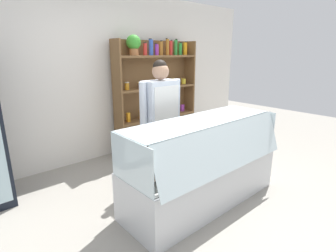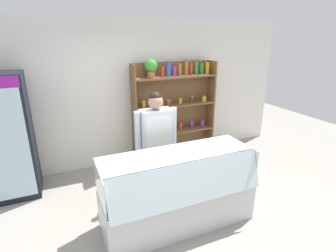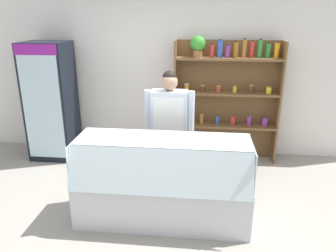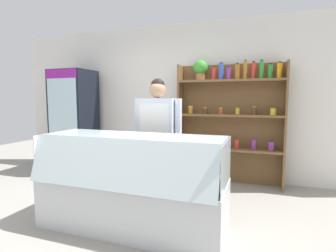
{
  "view_description": "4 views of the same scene",
  "coord_description": "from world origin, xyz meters",
  "views": [
    {
      "loc": [
        -2.1,
        -1.9,
        1.74
      ],
      "look_at": [
        -0.11,
        0.37,
        0.89
      ],
      "focal_mm": 28.0,
      "sensor_mm": 36.0,
      "label": 1
    },
    {
      "loc": [
        -1.24,
        -2.7,
        2.39
      ],
      "look_at": [
        0.24,
        0.69,
        1.13
      ],
      "focal_mm": 28.0,
      "sensor_mm": 36.0,
      "label": 2
    },
    {
      "loc": [
        0.49,
        -3.38,
        2.34
      ],
      "look_at": [
        0.06,
        0.6,
        0.95
      ],
      "focal_mm": 35.0,
      "sensor_mm": 36.0,
      "label": 3
    },
    {
      "loc": [
        1.33,
        -2.47,
        1.39
      ],
      "look_at": [
        0.23,
        0.65,
        1.04
      ],
      "focal_mm": 28.0,
      "sensor_mm": 36.0,
      "label": 4
    }
  ],
  "objects": [
    {
      "name": "ground_plane",
      "position": [
        0.0,
        0.0,
        0.0
      ],
      "size": [
        12.0,
        12.0,
        0.0
      ],
      "primitive_type": "plane",
      "color": "gray"
    },
    {
      "name": "back_wall",
      "position": [
        0.0,
        2.1,
        1.35
      ],
      "size": [
        6.8,
        0.1,
        2.7
      ],
      "primitive_type": "cube",
      "color": "white",
      "rests_on": "ground"
    },
    {
      "name": "drinks_fridge",
      "position": [
        -1.99,
        1.6,
        0.96
      ],
      "size": [
        0.7,
        0.64,
        1.92
      ],
      "color": "black",
      "rests_on": "ground"
    },
    {
      "name": "shelving_unit",
      "position": [
        0.84,
        1.83,
        1.14
      ],
      "size": [
        1.67,
        0.29,
        2.01
      ],
      "color": "brown",
      "rests_on": "ground"
    },
    {
      "name": "deli_display_case",
      "position": [
        0.06,
        -0.05,
        0.31
      ],
      "size": [
        1.98,
        0.77,
        1.01
      ],
      "color": "silver",
      "rests_on": "ground"
    },
    {
      "name": "shop_clerk",
      "position": [
        0.06,
        0.71,
        0.98
      ],
      "size": [
        0.66,
        0.25,
        1.65
      ],
      "color": "#4C4233",
      "rests_on": "ground"
    }
  ]
}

